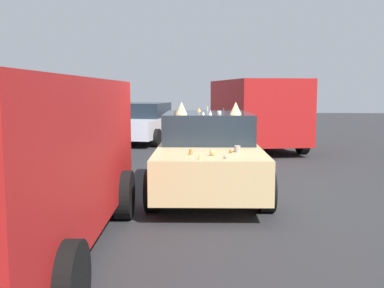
% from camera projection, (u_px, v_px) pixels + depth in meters
% --- Properties ---
extents(ground_plane, '(60.00, 60.00, 0.00)m').
position_uv_depth(ground_plane, '(208.00, 192.00, 8.67)').
color(ground_plane, '#2D2D30').
extents(art_car_decorated, '(4.64, 2.24, 1.69)m').
position_uv_depth(art_car_decorated, '(208.00, 153.00, 8.64)').
color(art_car_decorated, '#D8BC7F').
rests_on(art_car_decorated, ground).
extents(parked_van_behind_right, '(5.40, 2.59, 2.03)m').
position_uv_depth(parked_van_behind_right, '(12.00, 158.00, 5.18)').
color(parked_van_behind_right, '#B21919').
rests_on(parked_van_behind_right, ground).
extents(parked_van_row_back_center, '(5.40, 3.08, 2.21)m').
position_uv_depth(parked_van_row_back_center, '(255.00, 110.00, 14.97)').
color(parked_van_row_back_center, '#B21919').
rests_on(parked_van_row_back_center, ground).
extents(parked_sedan_near_left, '(4.19, 2.25, 1.40)m').
position_uv_depth(parked_sedan_near_left, '(81.00, 131.00, 13.50)').
color(parked_sedan_near_left, navy).
rests_on(parked_sedan_near_left, ground).
extents(parked_sedan_behind_left, '(4.39, 2.48, 1.43)m').
position_uv_depth(parked_sedan_behind_left, '(142.00, 123.00, 16.81)').
color(parked_sedan_behind_left, white).
rests_on(parked_sedan_behind_left, ground).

